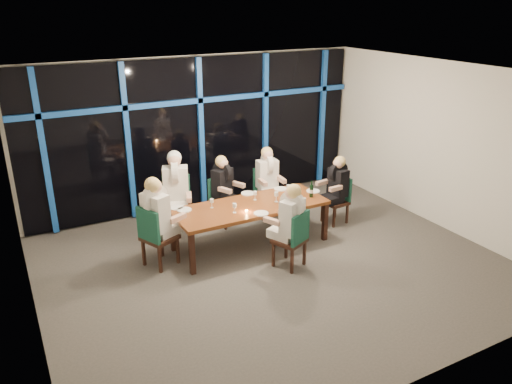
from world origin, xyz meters
The scene contains 29 objects.
room centered at (0.00, 0.00, 2.02)m, with size 7.04×7.00×3.02m.
window_wall centered at (0.01, 2.93, 1.55)m, with size 6.86×0.43×2.94m.
dining_table centered at (0.00, 0.80, 0.68)m, with size 2.60×1.00×0.75m.
chair_far_left centered at (-0.92, 1.89, 0.59)m, with size 0.63×0.63×1.06m.
chair_far_mid centered at (-0.06, 1.86, 0.51)m, with size 0.56×0.56×0.91m.
chair_far_right centered at (0.88, 1.83, 0.53)m, with size 0.47×0.47×0.94m.
chair_end_left centered at (-1.66, 0.84, 0.57)m, with size 0.62×0.62×1.02m.
chair_end_right centered at (1.92, 0.88, 0.50)m, with size 0.45×0.45×0.89m.
chair_near_mid centered at (0.24, -0.20, 0.53)m, with size 0.58×0.58×0.95m.
diner_far_left centered at (-0.95, 1.80, 1.01)m, with size 0.64×0.72×1.03m.
diner_far_mid centered at (-0.03, 1.79, 0.87)m, with size 0.57×0.63×0.89m.
diner_far_right centered at (0.88, 1.75, 0.90)m, with size 0.49×0.61×0.92m.
diner_end_left centered at (-1.58, 0.88, 0.97)m, with size 0.70×0.64×0.99m.
diner_end_right centered at (1.85, 0.88, 0.85)m, with size 0.57×0.47×0.87m.
diner_near_mid centered at (0.21, -0.13, 0.91)m, with size 0.60×0.65×0.93m.
plate_far_left centered at (-1.14, 1.27, 0.76)m, with size 0.24×0.24×0.01m, color white.
plate_far_mid centered at (0.20, 1.27, 0.76)m, with size 0.24×0.24×0.01m, color white.
plate_far_right centered at (0.83, 1.19, 0.76)m, with size 0.24×0.24×0.01m, color white.
plate_end_left centered at (-1.06, 1.11, 0.76)m, with size 0.24×0.24×0.01m, color white.
plate_end_right centered at (1.28, 0.82, 0.76)m, with size 0.24×0.24×0.01m, color white.
plate_near_mid centered at (-0.02, 0.39, 0.76)m, with size 0.24×0.24×0.01m, color white.
wine_bottle centered at (1.10, 0.62, 0.86)m, with size 0.07×0.07×0.30m.
water_pitcher centered at (0.73, 0.54, 0.85)m, with size 0.12×0.11×0.19m.
tea_light centered at (-0.20, 0.56, 0.76)m, with size 0.05×0.05×0.03m, color #FF9D4C.
wine_glass_a centered at (-0.38, 0.63, 0.87)m, with size 0.06×0.06×0.16m.
wine_glass_b centered at (0.17, 0.96, 0.87)m, with size 0.06×0.06×0.16m.
wine_glass_c centered at (0.45, 0.71, 0.88)m, with size 0.07×0.07×0.18m.
wine_glass_d centered at (-0.62, 0.99, 0.86)m, with size 0.06×0.06×0.16m.
wine_glass_e centered at (0.82, 0.92, 0.88)m, with size 0.07×0.07×0.17m.
Camera 1 is at (-3.58, -6.05, 3.99)m, focal length 35.00 mm.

